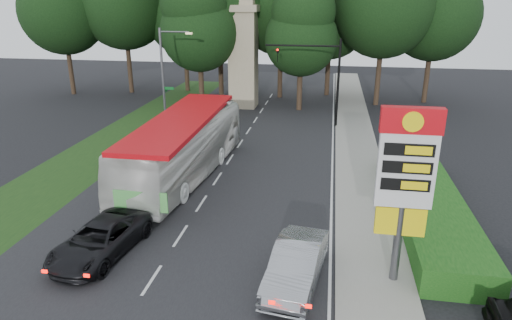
% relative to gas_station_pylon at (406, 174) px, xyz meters
% --- Properties ---
extents(ground, '(120.00, 120.00, 0.00)m').
position_rel_gas_station_pylon_xyz_m(ground, '(-9.20, -1.99, -4.45)').
color(ground, black).
rests_on(ground, ground).
extents(road_surface, '(14.00, 80.00, 0.02)m').
position_rel_gas_station_pylon_xyz_m(road_surface, '(-9.20, 10.01, -4.44)').
color(road_surface, black).
rests_on(road_surface, ground).
extents(sidewalk_right, '(3.00, 80.00, 0.12)m').
position_rel_gas_station_pylon_xyz_m(sidewalk_right, '(-0.70, 10.01, -4.39)').
color(sidewalk_right, gray).
rests_on(sidewalk_right, ground).
extents(grass_verge_left, '(5.00, 50.00, 0.02)m').
position_rel_gas_station_pylon_xyz_m(grass_verge_left, '(-18.70, 16.01, -4.44)').
color(grass_verge_left, '#193814').
rests_on(grass_verge_left, ground).
extents(hedge, '(3.00, 14.00, 1.20)m').
position_rel_gas_station_pylon_xyz_m(hedge, '(2.30, 6.01, -3.85)').
color(hedge, '#144813').
rests_on(hedge, ground).
extents(gas_station_pylon, '(2.10, 0.45, 6.85)m').
position_rel_gas_station_pylon_xyz_m(gas_station_pylon, '(0.00, 0.00, 0.00)').
color(gas_station_pylon, '#59595E').
rests_on(gas_station_pylon, ground).
extents(traffic_signal_mast, '(6.10, 0.35, 7.20)m').
position_rel_gas_station_pylon_xyz_m(traffic_signal_mast, '(-3.52, 22.00, 0.22)').
color(traffic_signal_mast, black).
rests_on(traffic_signal_mast, ground).
extents(streetlight_signs, '(2.75, 0.98, 8.00)m').
position_rel_gas_station_pylon_xyz_m(streetlight_signs, '(-16.19, 20.01, -0.01)').
color(streetlight_signs, '#59595E').
rests_on(streetlight_signs, ground).
extents(monument, '(3.00, 3.00, 10.05)m').
position_rel_gas_station_pylon_xyz_m(monument, '(-11.20, 28.01, 0.66)').
color(monument, tan).
rests_on(monument, ground).
extents(tree_east_near, '(8.12, 8.12, 15.95)m').
position_rel_gas_station_pylon_xyz_m(tree_east_near, '(-3.20, 35.01, 5.23)').
color(tree_east_near, '#2D2116').
rests_on(tree_east_near, ground).
extents(tree_monument_left, '(7.28, 7.28, 14.30)m').
position_rel_gas_station_pylon_xyz_m(tree_monument_left, '(-15.20, 27.01, 4.23)').
color(tree_monument_left, '#2D2116').
rests_on(tree_monument_left, ground).
extents(tree_monument_right, '(6.72, 6.72, 13.20)m').
position_rel_gas_station_pylon_xyz_m(tree_monument_right, '(-5.70, 27.51, 3.56)').
color(tree_monument_right, '#2D2116').
rests_on(tree_monument_right, ground).
extents(transit_bus, '(4.30, 13.51, 3.70)m').
position_rel_gas_station_pylon_xyz_m(transit_bus, '(-11.26, 9.09, -2.60)').
color(transit_bus, white).
rests_on(transit_bus, ground).
extents(sedan_silver, '(2.35, 5.10, 1.62)m').
position_rel_gas_station_pylon_xyz_m(sedan_silver, '(-3.70, -0.73, -3.64)').
color(sedan_silver, '#96989D').
rests_on(sedan_silver, ground).
extents(suv_charcoal, '(3.06, 5.45, 1.44)m').
position_rel_gas_station_pylon_xyz_m(suv_charcoal, '(-12.00, -0.04, -3.73)').
color(suv_charcoal, black).
rests_on(suv_charcoal, ground).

